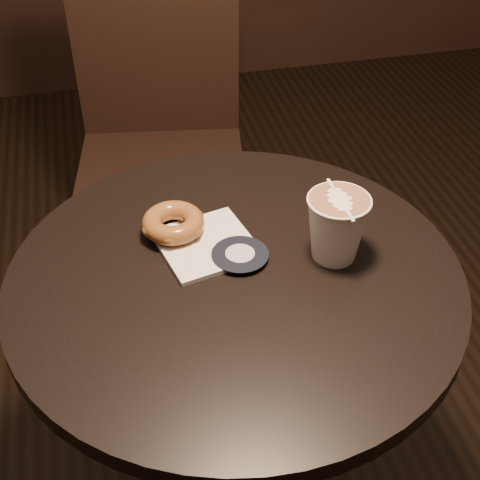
{
  "coord_description": "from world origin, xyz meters",
  "views": [
    {
      "loc": [
        -0.17,
        -0.74,
        1.43
      ],
      "look_at": [
        0.01,
        0.03,
        0.79
      ],
      "focal_mm": 50.0,
      "sensor_mm": 36.0,
      "label": 1
    }
  ],
  "objects_px": {
    "chair": "(159,112)",
    "pastry_bag": "(207,244)",
    "cafe_table": "(236,358)",
    "latte_cup": "(336,228)",
    "doughnut": "(173,223)"
  },
  "relations": [
    {
      "from": "cafe_table",
      "to": "chair",
      "type": "distance_m",
      "value": 0.82
    },
    {
      "from": "pastry_bag",
      "to": "latte_cup",
      "type": "xyz_separation_m",
      "value": [
        0.19,
        -0.07,
        0.05
      ]
    },
    {
      "from": "chair",
      "to": "pastry_bag",
      "type": "distance_m",
      "value": 0.77
    },
    {
      "from": "cafe_table",
      "to": "chair",
      "type": "relative_size",
      "value": 0.7
    },
    {
      "from": "pastry_bag",
      "to": "latte_cup",
      "type": "bearing_deg",
      "value": -32.21
    },
    {
      "from": "cafe_table",
      "to": "latte_cup",
      "type": "xyz_separation_m",
      "value": [
        0.16,
        0.0,
        0.25
      ]
    },
    {
      "from": "cafe_table",
      "to": "doughnut",
      "type": "relative_size",
      "value": 7.4
    },
    {
      "from": "cafe_table",
      "to": "pastry_bag",
      "type": "xyz_separation_m",
      "value": [
        -0.03,
        0.07,
        0.2
      ]
    },
    {
      "from": "chair",
      "to": "pastry_bag",
      "type": "height_order",
      "value": "chair"
    },
    {
      "from": "doughnut",
      "to": "latte_cup",
      "type": "xyz_separation_m",
      "value": [
        0.24,
        -0.11,
        0.03
      ]
    },
    {
      "from": "doughnut",
      "to": "latte_cup",
      "type": "height_order",
      "value": "latte_cup"
    },
    {
      "from": "chair",
      "to": "cafe_table",
      "type": "bearing_deg",
      "value": -79.96
    },
    {
      "from": "chair",
      "to": "doughnut",
      "type": "relative_size",
      "value": 10.57
    },
    {
      "from": "cafe_table",
      "to": "pastry_bag",
      "type": "relative_size",
      "value": 5.23
    },
    {
      "from": "chair",
      "to": "latte_cup",
      "type": "height_order",
      "value": "chair"
    }
  ]
}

